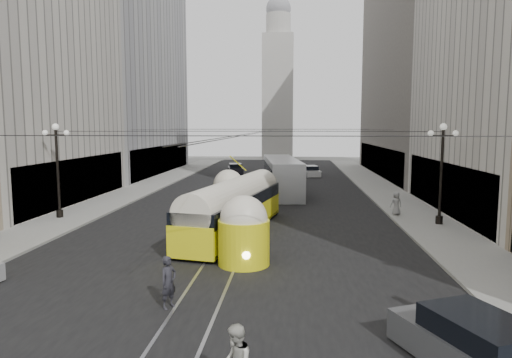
% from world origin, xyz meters
% --- Properties ---
extents(road, '(20.00, 85.00, 0.02)m').
position_xyz_m(road, '(0.00, 32.50, 0.00)').
color(road, black).
rests_on(road, ground).
extents(sidewalk_left, '(4.00, 72.00, 0.15)m').
position_xyz_m(sidewalk_left, '(-12.00, 36.00, 0.07)').
color(sidewalk_left, gray).
rests_on(sidewalk_left, ground).
extents(sidewalk_right, '(4.00, 72.00, 0.15)m').
position_xyz_m(sidewalk_right, '(12.00, 36.00, 0.07)').
color(sidewalk_right, gray).
rests_on(sidewalk_right, ground).
extents(rail_left, '(0.12, 85.00, 0.04)m').
position_xyz_m(rail_left, '(-0.75, 32.50, 0.00)').
color(rail_left, gray).
rests_on(rail_left, ground).
extents(rail_right, '(0.12, 85.00, 0.04)m').
position_xyz_m(rail_right, '(0.75, 32.50, 0.00)').
color(rail_right, gray).
rests_on(rail_right, ground).
extents(building_left_far, '(12.60, 28.60, 28.60)m').
position_xyz_m(building_left_far, '(-19.99, 48.00, 14.31)').
color(building_left_far, '#999999').
rests_on(building_left_far, ground).
extents(building_right_far, '(12.60, 32.60, 32.60)m').
position_xyz_m(building_right_far, '(20.00, 48.00, 16.31)').
color(building_right_far, '#514C47').
rests_on(building_right_far, ground).
extents(distant_tower, '(6.00, 6.00, 31.36)m').
position_xyz_m(distant_tower, '(0.00, 80.00, 14.97)').
color(distant_tower, '#B2AFA8').
rests_on(distant_tower, ground).
extents(lamppost_left_mid, '(1.86, 0.44, 6.37)m').
position_xyz_m(lamppost_left_mid, '(-12.60, 18.00, 3.74)').
color(lamppost_left_mid, black).
rests_on(lamppost_left_mid, sidewalk_left).
extents(lamppost_right_mid, '(1.86, 0.44, 6.37)m').
position_xyz_m(lamppost_right_mid, '(12.60, 18.00, 3.74)').
color(lamppost_right_mid, black).
rests_on(lamppost_right_mid, sidewalk_right).
extents(catenary, '(25.00, 72.00, 0.23)m').
position_xyz_m(catenary, '(0.12, 31.49, 5.88)').
color(catenary, black).
rests_on(catenary, ground).
extents(streetcar, '(4.84, 14.74, 3.27)m').
position_xyz_m(streetcar, '(-0.15, 14.94, 1.60)').
color(streetcar, yellow).
rests_on(streetcar, ground).
extents(city_bus, '(4.25, 13.28, 3.31)m').
position_xyz_m(city_bus, '(2.19, 31.36, 1.81)').
color(city_bus, '#A4A5A9').
rests_on(city_bus, ground).
extents(sedan_grey, '(3.86, 5.34, 1.56)m').
position_xyz_m(sedan_grey, '(8.08, -0.02, 0.71)').
color(sedan_grey, '#525457').
rests_on(sedan_grey, ground).
extents(sedan_white_far, '(2.49, 4.54, 1.36)m').
position_xyz_m(sedan_white_far, '(5.45, 46.83, 0.61)').
color(sedan_white_far, white).
rests_on(sedan_white_far, ground).
extents(sedan_dark_far, '(2.64, 4.67, 1.39)m').
position_xyz_m(sedan_dark_far, '(-4.53, 48.96, 0.63)').
color(sedan_dark_far, black).
rests_on(sedan_dark_far, ground).
extents(pedestrian_crossing_a, '(0.73, 0.81, 1.86)m').
position_xyz_m(pedestrian_crossing_a, '(-0.97, 3.61, 0.93)').
color(pedestrian_crossing_a, '#232228').
rests_on(pedestrian_crossing_a, ground).
extents(pedestrian_sidewalk_right, '(0.89, 0.65, 1.63)m').
position_xyz_m(pedestrian_sidewalk_right, '(10.50, 20.75, 0.97)').
color(pedestrian_sidewalk_right, gray).
rests_on(pedestrian_sidewalk_right, sidewalk_right).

